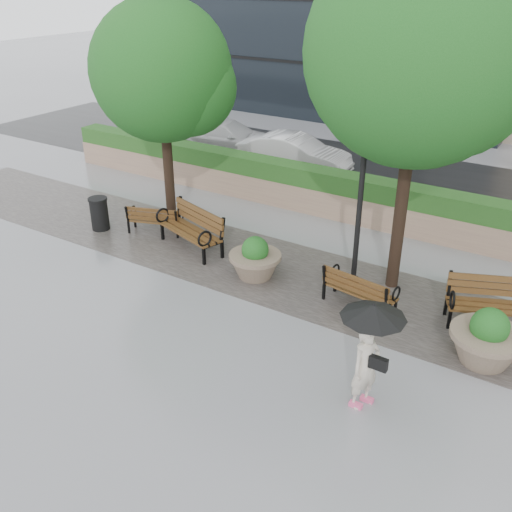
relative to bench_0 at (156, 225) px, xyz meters
The scene contains 17 objects.
ground 6.20m from the bench_0, 30.20° to the right, with size 100.00×100.00×0.00m, color gray.
cobble_strip 5.36m from the bench_0, ahead, with size 28.00×3.20×0.01m, color #383330.
hedge_wall 6.63m from the bench_0, 35.93° to the left, with size 24.00×0.80×1.35m.
asphalt_street 9.53m from the bench_0, 55.80° to the left, with size 40.00×7.00×0.00m, color black.
bench_0 is the anchor object (origin of this frame).
bench_1 1.50m from the bench_0, ahead, with size 2.19×1.39×1.10m.
bench_2 6.44m from the bench_0, ahead, with size 1.70×0.88×0.87m.
bench_3 9.06m from the bench_0, ahead, with size 2.07×1.46×1.04m.
planter_left 3.80m from the bench_0, ahead, with size 1.26×1.26×1.05m.
planter_right 9.27m from the bench_0, ahead, with size 1.38×1.38×1.16m.
trash_bin 1.65m from the bench_0, 156.53° to the right, with size 0.54×0.54×0.90m, color black.
lamppost 6.23m from the bench_0, ahead, with size 0.28×0.28×4.44m.
tree_0 4.05m from the bench_0, 88.22° to the left, with size 3.77×3.73×6.17m.
tree_1 8.44m from the bench_0, ahead, with size 4.60×4.60×7.56m.
car_left 7.78m from the bench_0, 110.40° to the left, with size 1.90×4.67×1.36m, color silver.
car_right 6.82m from the bench_0, 84.17° to the left, with size 1.44×4.13×1.36m, color silver.
pedestrian 8.52m from the bench_0, 24.12° to the right, with size 1.08×1.08×1.98m.
Camera 1 is at (4.89, -7.76, 6.72)m, focal length 40.00 mm.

